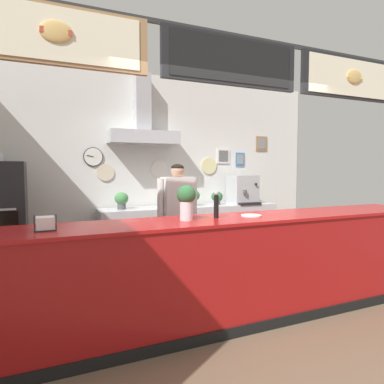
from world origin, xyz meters
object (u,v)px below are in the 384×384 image
condiment_plate (251,216)px  potted_rosemary (193,196)px  shop_worker (178,221)px  espresso_machine (243,190)px  potted_thyme (217,197)px  pepper_grinder (216,205)px  basil_vase (186,201)px  potted_basil (122,200)px  napkin_holder (45,224)px

condiment_plate → potted_rosemary: bearing=82.1°
shop_worker → potted_rosemary: bearing=-127.1°
espresso_machine → potted_rosemary: 0.95m
potted_rosemary → potted_thyme: 0.46m
potted_thyme → pepper_grinder: (-1.14, -2.11, 0.13)m
pepper_grinder → basil_vase: size_ratio=0.79×
espresso_machine → potted_thyme: size_ratio=2.24×
pepper_grinder → basil_vase: bearing=-175.1°
potted_thyme → pepper_grinder: size_ratio=0.84×
potted_rosemary → basil_vase: basil_vase is taller
potted_rosemary → shop_worker: bearing=-124.0°
potted_basil → potted_thyme: bearing=0.3°
shop_worker → potted_basil: bearing=-65.2°
espresso_machine → potted_rosemary: (-0.94, 0.01, -0.08)m
potted_basil → potted_thyme: 1.62m
potted_basil → napkin_holder: potted_basil is taller
potted_thyme → basil_vase: 2.60m
shop_worker → basil_vase: bearing=69.4°
espresso_machine → condiment_plate: bearing=-120.4°
espresso_machine → potted_basil: bearing=179.2°
potted_thyme → basil_vase: (-1.47, -2.14, 0.18)m
espresso_machine → potted_rosemary: size_ratio=1.82×
potted_thyme → napkin_holder: 3.45m
basil_vase → potted_basil: bearing=94.1°
potted_rosemary → pepper_grinder: pepper_grinder is taller
pepper_grinder → potted_basil: bearing=103.0°
basil_vase → shop_worker: bearing=72.5°
espresso_machine → condiment_plate: 2.45m
napkin_holder → basil_vase: basil_vase is taller
potted_rosemary → napkin_holder: bearing=-136.2°
basil_vase → potted_rosemary: bearing=64.4°
espresso_machine → potted_rosemary: espresso_machine is taller
espresso_machine → potted_rosemary: bearing=179.2°
shop_worker → condiment_plate: 1.23m
espresso_machine → pepper_grinder: bearing=-128.0°
napkin_holder → pepper_grinder: (1.55, 0.05, 0.08)m
potted_thyme → pepper_grinder: bearing=-118.2°
potted_rosemary → condiment_plate: potted_rosemary is taller
shop_worker → espresso_machine: shop_worker is taller
napkin_holder → condiment_plate: size_ratio=0.80×
potted_basil → potted_thyme: potted_basil is taller
potted_basil → napkin_holder: bearing=-116.3°
shop_worker → condiment_plate: size_ratio=7.65×
napkin_holder → basil_vase: (1.22, 0.02, 0.13)m
basil_vase → potted_thyme: bearing=55.6°
potted_thyme → espresso_machine: bearing=-4.5°
shop_worker → condiment_plate: bearing=103.8°
potted_basil → espresso_machine: bearing=-0.8°
potted_thyme → condiment_plate: 2.28m
espresso_machine → basil_vase: size_ratio=1.49×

